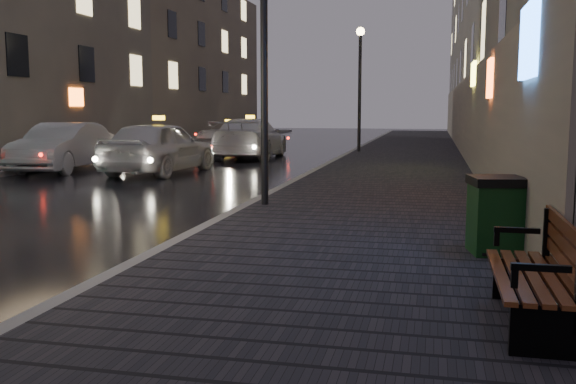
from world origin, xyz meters
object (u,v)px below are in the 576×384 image
Objects in this scene: trash_bin at (496,214)px; car_left_mid at (63,147)px; lamp_near at (264,28)px; taxi_mid at (250,138)px; lamp_far at (360,74)px; bench at (541,273)px; taxi_near at (159,147)px; taxi_far at (228,134)px.

car_left_mid is at bearing 130.51° from trash_bin.
taxi_mid is (-4.07, 13.11, -2.69)m from lamp_near.
lamp_near is 16.00m from lamp_far.
taxi_near is (-9.12, 12.71, 0.21)m from bench.
bench is 30.06m from taxi_far.
lamp_near is 22.92m from taxi_far.
car_left_mid is at bearing 53.12° from taxi_mid.
lamp_far reaches higher than car_left_mid.
taxi_far is (-11.65, 24.85, -0.01)m from trash_bin.
taxi_near is 15.18m from taxi_far.
bench is 1.83× the size of trash_bin.
car_left_mid is at bearing -85.23° from taxi_far.
taxi_far is (-2.65, 14.95, -0.18)m from taxi_near.
lamp_near is at bearing -90.00° from lamp_far.
lamp_near is at bearing -44.08° from car_left_mid.
trash_bin is at bearing 112.68° from taxi_mid.
taxi_near reaches higher than taxi_mid.
taxi_near is (-9.00, 9.90, 0.17)m from trash_bin.
trash_bin is 0.21× the size of taxi_far.
lamp_far is 1.13× the size of car_left_mid.
car_left_mid is (-12.50, 12.84, 0.16)m from bench.
lamp_far is 22.81m from bench.
lamp_far is 0.96× the size of taxi_mid.
trash_bin is (-0.12, 2.81, 0.04)m from bench.
bench is 0.33× the size of taxi_mid.
bench is 0.39× the size of car_left_mid.
lamp_far is 11.13m from taxi_near.
taxi_near is 3.38m from car_left_mid.
lamp_near is 5.96m from trash_bin.
car_left_mid is (-12.38, 10.03, 0.12)m from trash_bin.
lamp_far is 12.93m from car_left_mid.
taxi_far is at bearing 104.65° from trash_bin.
car_left_mid is 0.85× the size of taxi_mid.
lamp_far is at bearing 90.00° from lamp_near.
lamp_near is 0.96× the size of taxi_mid.
car_left_mid is at bearing 134.64° from bench.
taxi_mid is (0.98, 6.66, -0.02)m from taxi_near.
lamp_near reaches higher than taxi_far.
taxi_far is at bearing -76.16° from taxi_near.
taxi_near is at bearing 121.81° from trash_bin.
lamp_near is 5.37× the size of trash_bin.
taxi_near is at bearing 126.08° from bench.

